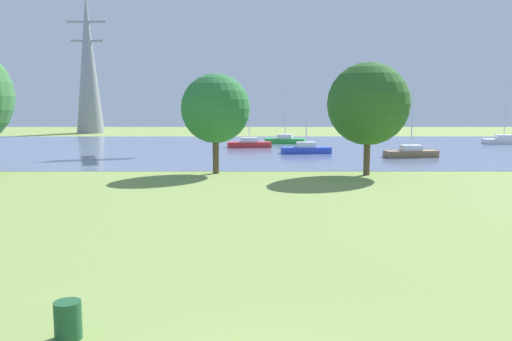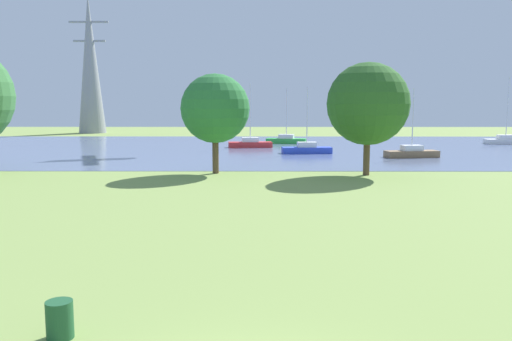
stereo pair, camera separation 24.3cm
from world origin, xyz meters
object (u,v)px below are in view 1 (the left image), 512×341
Objects in this scene: litter_bin at (65,321)px; tree_mid_shore at (213,109)px; sailboat_white at (501,140)px; sailboat_blue at (304,149)px; sailboat_green at (283,140)px; electricity_pylon at (85,64)px; sailboat_brown at (408,152)px; tree_east_far at (366,104)px; sailboat_red at (247,143)px.

tree_mid_shore is (1.11, 26.15, 4.10)m from litter_bin.
sailboat_blue is at bearing -154.49° from sailboat_white.
sailboat_white is at bearing -1.98° from sailboat_green.
tree_mid_shore is 56.61m from electricity_pylon.
sailboat_brown is at bearing -135.09° from sailboat_white.
tree_east_far reaches higher than sailboat_green.
litter_bin is 41.86m from sailboat_blue.
tree_mid_shore is at bearing 175.36° from tree_east_far.
sailboat_blue is at bearing -83.99° from sailboat_green.
sailboat_white is at bearing 44.91° from sailboat_brown.
tree_east_far reaches higher than tree_mid_shore.
sailboat_white reaches higher than sailboat_red.
sailboat_red is at bearing 129.19° from sailboat_blue.
electricity_pylon reaches higher than sailboat_brown.
sailboat_brown is 0.81× the size of tree_east_far.
sailboat_red is at bearing -126.18° from sailboat_green.
sailboat_red is at bearing -170.77° from sailboat_white.
electricity_pylon is (-34.86, 51.44, 6.37)m from tree_east_far.
tree_east_far is at bearing 65.63° from litter_bin.
sailboat_green is 0.94× the size of sailboat_red.
tree_east_far is at bearing -4.64° from tree_mid_shore.
tree_mid_shore is at bearing -95.42° from sailboat_red.
sailboat_red reaches higher than litter_bin.
sailboat_blue is 0.85× the size of tree_east_far.
sailboat_green is (7.45, 53.70, 0.06)m from litter_bin.
tree_mid_shore is (-16.84, -10.96, 4.05)m from sailboat_brown.
sailboat_red reaches higher than sailboat_brown.
tree_east_far reaches higher than litter_bin.
sailboat_green is 7.27m from sailboat_red.
electricity_pylon is (-30.85, 23.05, 10.74)m from sailboat_green.
sailboat_white is at bearing 57.47° from litter_bin.
sailboat_brown is 14.15m from tree_east_far.
electricity_pylon reaches higher than tree_mid_shore.
sailboat_blue is 49.35m from electricity_pylon.
litter_bin is at bearing -73.05° from electricity_pylon.
electricity_pylon reaches higher than tree_east_far.
sailboat_brown is (10.49, -16.59, -0.01)m from sailboat_green.
electricity_pylon is (-23.39, 76.75, 10.79)m from litter_bin.
litter_bin is 47.94m from sailboat_red.
sailboat_green is 39.97m from electricity_pylon.
sailboat_red is at bearing 144.04° from sailboat_brown.
litter_bin is 0.10× the size of tree_east_far.
tree_mid_shore is 0.91× the size of tree_east_far.
sailboat_green is at bearing -36.77° from electricity_pylon.
tree_east_far is at bearing -118.77° from sailboat_brown.
sailboat_green is at bearing 122.31° from sailboat_brown.
sailboat_brown is 20.49m from tree_mid_shore.
tree_mid_shore is at bearing -140.72° from sailboat_white.
litter_bin is 0.13× the size of sailboat_brown.
tree_east_far reaches higher than sailboat_red.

